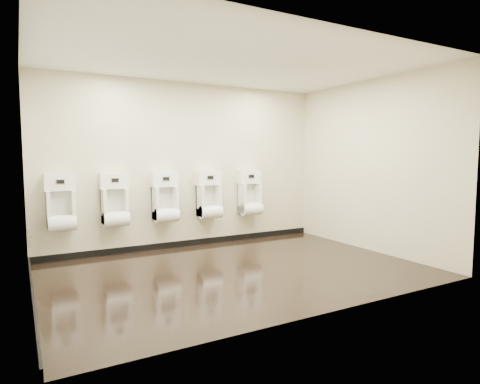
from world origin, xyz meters
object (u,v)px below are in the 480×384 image
object	(u,v)px
urinal_2	(165,201)
urinal_1	(115,204)
urinal_3	(209,198)
urinal_4	(250,196)
urinal_0	(61,207)
access_panel	(29,237)

from	to	relation	value
urinal_2	urinal_1	bearing A→B (deg)	180.00
urinal_1	urinal_3	bearing A→B (deg)	0.00
urinal_1	urinal_4	bearing A→B (deg)	0.00
urinal_0	urinal_2	bearing A→B (deg)	0.00
access_panel	urinal_4	xyz separation A→B (m)	(3.62, 0.41, 0.33)
urinal_0	urinal_1	bearing A→B (deg)	0.00
urinal_1	urinal_3	xyz separation A→B (m)	(1.60, 0.00, 0.00)
urinal_0	urinal_1	distance (m)	0.77
access_panel	urinal_1	world-z (taller)	urinal_1
urinal_3	urinal_0	bearing A→B (deg)	180.00
urinal_1	access_panel	bearing A→B (deg)	-161.35
access_panel	urinal_2	bearing A→B (deg)	11.42
access_panel	urinal_0	size ratio (longest dim) A/B	0.31
urinal_1	urinal_4	size ratio (longest dim) A/B	1.00
access_panel	urinal_3	distance (m)	2.85
access_panel	urinal_4	world-z (taller)	urinal_4
urinal_0	urinal_4	world-z (taller)	same
urinal_3	urinal_4	xyz separation A→B (m)	(0.82, 0.00, 0.00)
urinal_4	urinal_2	bearing A→B (deg)	180.00
urinal_1	urinal_4	xyz separation A→B (m)	(2.42, 0.00, 0.00)
urinal_0	urinal_3	distance (m)	2.37
urinal_0	urinal_2	size ratio (longest dim) A/B	1.00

